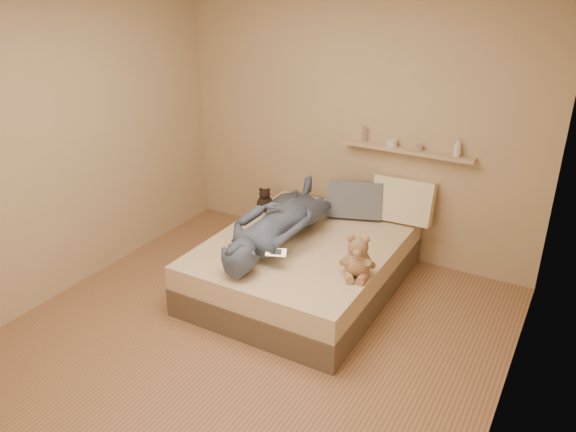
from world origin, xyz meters
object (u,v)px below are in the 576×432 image
Objects in this scene: wall_shelf at (407,151)px; teddy_bear at (357,259)px; game_console at (276,253)px; pillow_cream at (403,200)px; bed at (304,264)px; dark_plush at (265,201)px; pillow_grey at (355,200)px; person at (281,220)px.

teddy_bear is at bearing -86.61° from wall_shelf.
pillow_cream reaches higher than game_console.
bed is at bearing -121.18° from wall_shelf.
wall_shelf reaches higher than bed.
pillow_grey reaches higher than dark_plush.
pillow_cream is (0.54, 1.35, 0.06)m from game_console.
pillow_cream reaches higher than dark_plush.
wall_shelf is at bearing -128.00° from person.
pillow_cream is 0.46m from wall_shelf.
game_console is 0.15× the size of wall_shelf.
pillow_grey reaches higher than bed.
teddy_bear reaches higher than dark_plush.
teddy_bear is at bearing 19.96° from game_console.
bed is 10.85× the size of game_console.
pillow_cream is at bearing 55.13° from bed.
pillow_grey is 0.42× the size of wall_shelf.
person is at bearing -114.16° from pillow_grey.
teddy_bear is at bearing -28.79° from dark_plush.
pillow_cream is at bearing 20.46° from dark_plush.
pillow_grey is 0.66m from wall_shelf.
dark_plush is at bearing -155.83° from wall_shelf.
game_console is 0.63m from teddy_bear.
pillow_cream is 1.10× the size of pillow_grey.
person reaches higher than bed.
pillow_grey is at bearing -150.57° from wall_shelf.
bed is 5.42× the size of teddy_bear.
pillow_grey is 0.31× the size of person.
teddy_bear is (0.59, 0.21, 0.00)m from game_console.
wall_shelf is at bearing 70.19° from game_console.
wall_shelf is at bearing 58.82° from bed.
pillow_grey is at bearing 76.81° from bed.
dark_plush is 0.65m from person.
person reaches higher than teddy_bear.
bed is 1.58× the size of wall_shelf.
dark_plush is 1.41m from wall_shelf.
teddy_bear reaches higher than game_console.
person is 1.35× the size of wall_shelf.
wall_shelf reaches higher than teddy_bear.
teddy_bear is at bearing -87.80° from pillow_cream.
game_console is (0.03, -0.52, 0.37)m from bed.
wall_shelf is (0.73, 0.99, 0.46)m from person.
game_console is 0.32× the size of pillow_cream.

